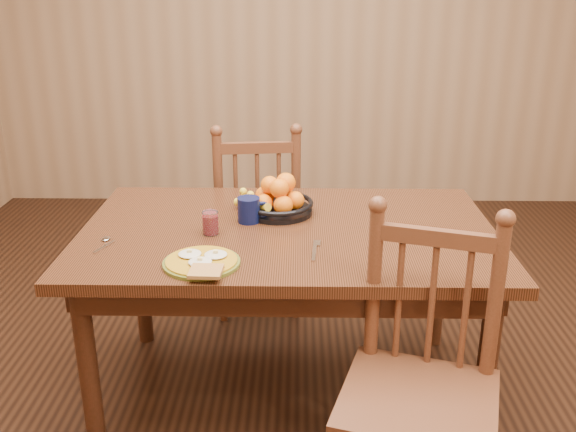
{
  "coord_description": "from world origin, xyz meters",
  "views": [
    {
      "loc": [
        0.04,
        -2.32,
        1.67
      ],
      "look_at": [
        0.0,
        0.0,
        0.8
      ],
      "focal_mm": 40.0,
      "sensor_mm": 36.0,
      "label": 1
    }
  ],
  "objects_px": {
    "chair_far": "(257,222)",
    "fruit_bowl": "(277,200)",
    "breakfast_plate": "(202,262)",
    "dining_table": "(288,248)",
    "chair_near": "(421,387)",
    "coffee_mug": "(250,210)"
  },
  "relations": [
    {
      "from": "chair_far",
      "to": "fruit_bowl",
      "type": "height_order",
      "value": "chair_far"
    },
    {
      "from": "chair_far",
      "to": "breakfast_plate",
      "type": "distance_m",
      "value": 1.13
    },
    {
      "from": "dining_table",
      "to": "chair_near",
      "type": "bearing_deg",
      "value": -57.72
    },
    {
      "from": "dining_table",
      "to": "coffee_mug",
      "type": "height_order",
      "value": "coffee_mug"
    },
    {
      "from": "dining_table",
      "to": "breakfast_plate",
      "type": "height_order",
      "value": "breakfast_plate"
    },
    {
      "from": "dining_table",
      "to": "coffee_mug",
      "type": "xyz_separation_m",
      "value": [
        -0.15,
        0.07,
        0.14
      ]
    },
    {
      "from": "chair_near",
      "to": "breakfast_plate",
      "type": "height_order",
      "value": "chair_near"
    },
    {
      "from": "dining_table",
      "to": "chair_far",
      "type": "relative_size",
      "value": 1.6
    },
    {
      "from": "dining_table",
      "to": "chair_far",
      "type": "height_order",
      "value": "chair_far"
    },
    {
      "from": "fruit_bowl",
      "to": "dining_table",
      "type": "bearing_deg",
      "value": -73.86
    },
    {
      "from": "dining_table",
      "to": "fruit_bowl",
      "type": "relative_size",
      "value": 4.94
    },
    {
      "from": "breakfast_plate",
      "to": "fruit_bowl",
      "type": "relative_size",
      "value": 0.89
    },
    {
      "from": "coffee_mug",
      "to": "fruit_bowl",
      "type": "height_order",
      "value": "fruit_bowl"
    },
    {
      "from": "chair_far",
      "to": "breakfast_plate",
      "type": "xyz_separation_m",
      "value": [
        -0.11,
        -1.1,
        0.28
      ]
    },
    {
      "from": "chair_far",
      "to": "chair_near",
      "type": "distance_m",
      "value": 1.53
    },
    {
      "from": "breakfast_plate",
      "to": "coffee_mug",
      "type": "relative_size",
      "value": 2.16
    },
    {
      "from": "chair_near",
      "to": "coffee_mug",
      "type": "xyz_separation_m",
      "value": [
        -0.57,
        0.73,
        0.31
      ]
    },
    {
      "from": "coffee_mug",
      "to": "fruit_bowl",
      "type": "relative_size",
      "value": 0.41
    },
    {
      "from": "fruit_bowl",
      "to": "breakfast_plate",
      "type": "bearing_deg",
      "value": -114.9
    },
    {
      "from": "dining_table",
      "to": "breakfast_plate",
      "type": "xyz_separation_m",
      "value": [
        -0.29,
        -0.35,
        0.1
      ]
    },
    {
      "from": "breakfast_plate",
      "to": "fruit_bowl",
      "type": "height_order",
      "value": "fruit_bowl"
    },
    {
      "from": "dining_table",
      "to": "breakfast_plate",
      "type": "relative_size",
      "value": 5.53
    }
  ]
}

